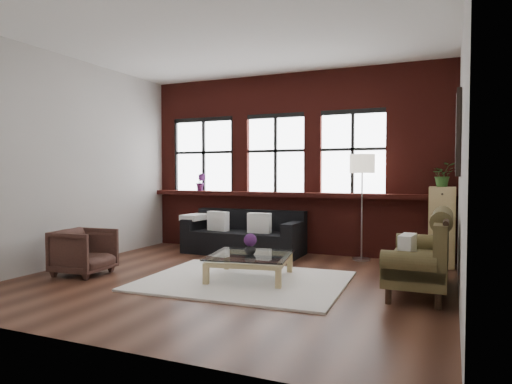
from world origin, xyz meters
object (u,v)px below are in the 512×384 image
at_px(dark_sofa, 243,232).
at_px(coffee_table, 250,267).
at_px(vintage_settee, 418,253).
at_px(vase, 250,248).
at_px(drawer_chest, 442,227).
at_px(floor_lamp, 362,203).
at_px(armchair, 84,252).

xyz_separation_m(dark_sofa, coffee_table, (0.92, -1.76, -0.21)).
relative_size(vintage_settee, vase, 10.84).
relative_size(dark_sofa, drawer_chest, 1.72).
bearing_deg(drawer_chest, dark_sofa, -177.13).
bearing_deg(floor_lamp, coffee_table, -119.27).
xyz_separation_m(vase, drawer_chest, (2.32, 1.92, 0.19)).
height_order(dark_sofa, armchair, dark_sofa).
relative_size(vase, floor_lamp, 0.08).
distance_m(coffee_table, drawer_chest, 3.04).
height_order(vintage_settee, vase, vintage_settee).
bearing_deg(armchair, coffee_table, -78.50).
xyz_separation_m(dark_sofa, drawer_chest, (3.24, 0.16, 0.23)).
relative_size(dark_sofa, coffee_table, 2.01).
distance_m(armchair, drawer_chest, 5.25).
height_order(dark_sofa, floor_lamp, floor_lamp).
relative_size(dark_sofa, vintage_settee, 1.22).
relative_size(drawer_chest, floor_lamp, 0.65).
height_order(dark_sofa, drawer_chest, drawer_chest).
relative_size(coffee_table, drawer_chest, 0.86).
relative_size(vintage_settee, drawer_chest, 1.41).
bearing_deg(vase, coffee_table, 135.00).
bearing_deg(coffee_table, vintage_settee, 8.14).
xyz_separation_m(dark_sofa, floor_lamp, (2.02, 0.21, 0.56)).
xyz_separation_m(vintage_settee, vase, (-2.09, -0.30, -0.04)).
relative_size(vintage_settee, armchair, 2.43).
bearing_deg(drawer_chest, vintage_settee, -98.07).
bearing_deg(dark_sofa, armchair, -119.31).
distance_m(dark_sofa, armchair, 2.75).
bearing_deg(floor_lamp, vase, -119.27).
xyz_separation_m(armchair, drawer_chest, (4.58, 2.56, 0.29)).
bearing_deg(coffee_table, dark_sofa, 117.63).
bearing_deg(drawer_chest, armchair, -150.83).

